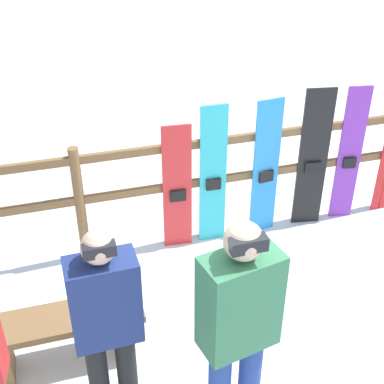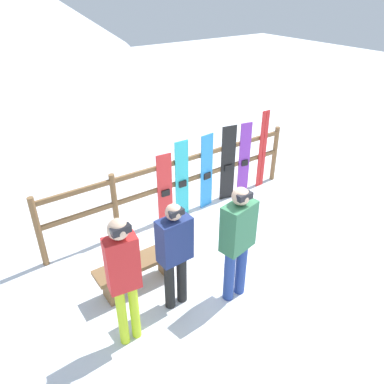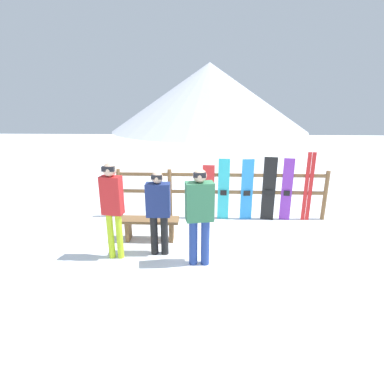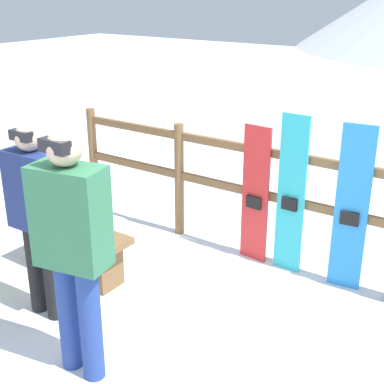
{
  "view_description": "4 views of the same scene",
  "coord_description": "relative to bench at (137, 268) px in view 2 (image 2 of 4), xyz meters",
  "views": [
    {
      "loc": [
        -1.43,
        -2.62,
        3.44
      ],
      "look_at": [
        -0.37,
        1.01,
        1.08
      ],
      "focal_mm": 50.0,
      "sensor_mm": 36.0,
      "label": 1
    },
    {
      "loc": [
        -3.26,
        -3.34,
        4.01
      ],
      "look_at": [
        -0.37,
        0.79,
        1.08
      ],
      "focal_mm": 35.0,
      "sensor_mm": 36.0,
      "label": 2
    },
    {
      "loc": [
        -0.44,
        -5.27,
        2.88
      ],
      "look_at": [
        -0.68,
        0.88,
        0.95
      ],
      "focal_mm": 28.0,
      "sensor_mm": 36.0,
      "label": 3
    },
    {
      "loc": [
        1.91,
        -2.55,
        2.58
      ],
      "look_at": [
        -0.62,
        1.09,
        0.85
      ],
      "focal_mm": 50.0,
      "sensor_mm": 36.0,
      "label": 4
    }
  ],
  "objects": [
    {
      "name": "snowboard_blue",
      "position": [
        2.18,
        1.24,
        0.4
      ],
      "size": [
        0.29,
        0.08,
        1.52
      ],
      "color": "#288CE0",
      "rests_on": "ground"
    },
    {
      "name": "ski_pair_red",
      "position": [
        3.64,
        1.24,
        0.5
      ],
      "size": [
        0.2,
        0.02,
        1.69
      ],
      "color": "red",
      "rests_on": "ground"
    },
    {
      "name": "snowboard_cyan",
      "position": [
        1.61,
        1.24,
        0.41
      ],
      "size": [
        0.27,
        0.06,
        1.52
      ],
      "color": "#2DBFCC",
      "rests_on": "ground"
    },
    {
      "name": "snowboard_black_stripe",
      "position": [
        2.7,
        1.24,
        0.43
      ],
      "size": [
        0.31,
        0.09,
        1.57
      ],
      "color": "black",
      "rests_on": "ground"
    },
    {
      "name": "snowboard_red",
      "position": [
        1.24,
        1.24,
        0.33
      ],
      "size": [
        0.29,
        0.07,
        1.37
      ],
      "color": "red",
      "rests_on": "ground"
    },
    {
      "name": "person_navy",
      "position": [
        0.29,
        -0.58,
        0.59
      ],
      "size": [
        0.45,
        0.25,
        1.63
      ],
      "color": "black",
      "rests_on": "ground"
    },
    {
      "name": "person_plaid_green",
      "position": [
        1.06,
        -0.93,
        0.67
      ],
      "size": [
        0.52,
        0.35,
        1.77
      ],
      "color": "navy",
      "rests_on": "ground"
    },
    {
      "name": "fence",
      "position": [
        1.56,
        1.3,
        0.38
      ],
      "size": [
        5.16,
        0.1,
        1.24
      ],
      "color": "brown",
      "rests_on": "ground"
    },
    {
      "name": "ground_plane",
      "position": [
        1.56,
        -0.48,
        -0.35
      ],
      "size": [
        40.0,
        40.0,
        0.0
      ],
      "primitive_type": "plane",
      "color": "white"
    },
    {
      "name": "person_red",
      "position": [
        -0.51,
        -0.76,
        0.75
      ],
      "size": [
        0.39,
        0.25,
        1.82
      ],
      "color": "#B7D826",
      "rests_on": "ground"
    },
    {
      "name": "snowboard_purple",
      "position": [
        3.14,
        1.24,
        0.42
      ],
      "size": [
        0.25,
        0.09,
        1.54
      ],
      "color": "purple",
      "rests_on": "ground"
    },
    {
      "name": "bench",
      "position": [
        0.0,
        0.0,
        0.0
      ],
      "size": [
        1.23,
        0.36,
        0.48
      ],
      "color": "brown",
      "rests_on": "ground"
    }
  ]
}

